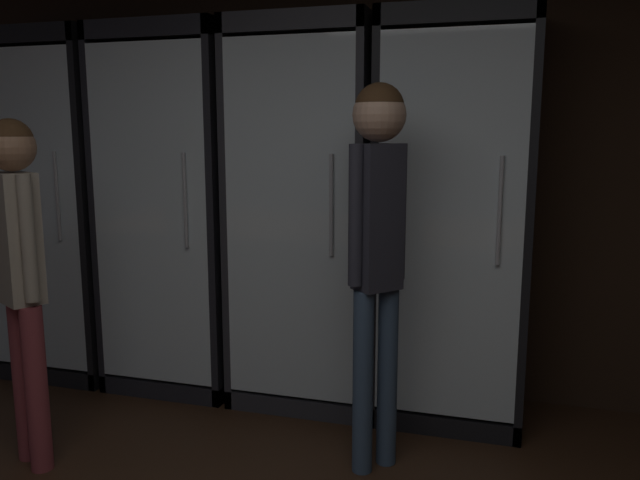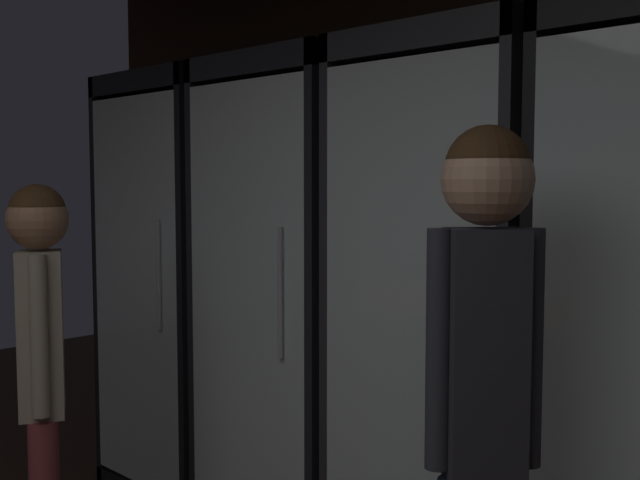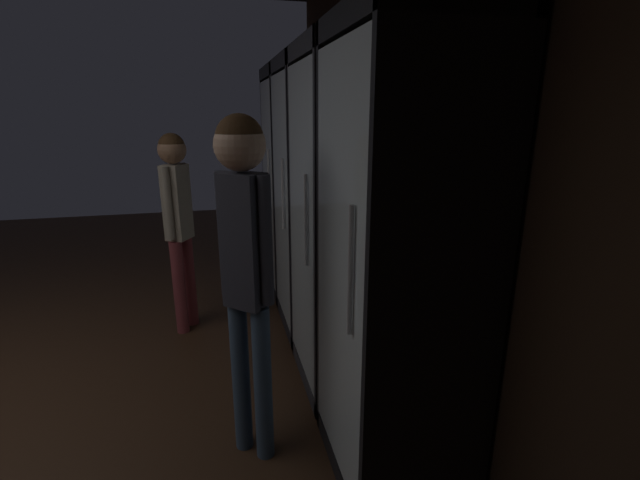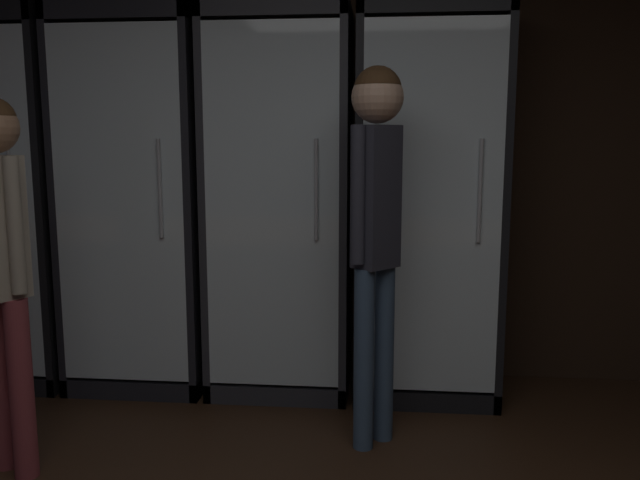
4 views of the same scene
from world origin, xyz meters
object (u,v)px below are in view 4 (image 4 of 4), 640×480
cooler_left (142,205)px  shopper_far (376,201)px  cooler_right (427,208)px  cooler_center (282,207)px  shopper_near (0,243)px  cooler_far_left (8,206)px

cooler_left → shopper_far: size_ratio=1.22×
cooler_right → shopper_far: cooler_right is taller
cooler_center → cooler_right: 0.79m
cooler_left → shopper_near: size_ratio=1.34×
cooler_right → shopper_far: 0.74m
cooler_right → shopper_far: size_ratio=1.22×
cooler_center → cooler_right: same height
cooler_right → cooler_left: bearing=180.0°
cooler_far_left → shopper_near: cooler_far_left is taller
cooler_center → shopper_near: cooler_center is taller
cooler_far_left → cooler_center: bearing=-0.0°
cooler_center → shopper_near: bearing=-131.8°
shopper_near → cooler_far_left: bearing=119.6°
shopper_far → cooler_center: bearing=127.6°
cooler_center → cooler_right: size_ratio=1.00×
cooler_far_left → shopper_near: size_ratio=1.34×
cooler_center → cooler_far_left: bearing=180.0°
cooler_far_left → cooler_left: 0.79m
cooler_center → cooler_left: bearing=180.0°
cooler_left → shopper_near: cooler_left is taller
cooler_far_left → cooler_center: size_ratio=1.00×
shopper_near → shopper_far: bearing=15.1°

